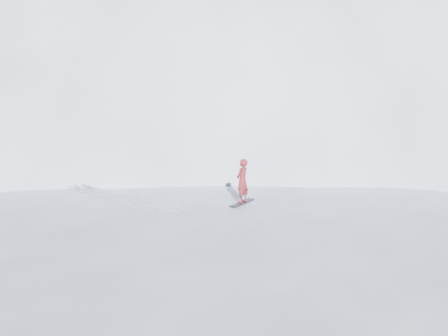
% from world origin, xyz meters
% --- Properties ---
extents(ground, '(400.00, 400.00, 0.00)m').
position_xyz_m(ground, '(0.00, 0.00, 0.00)').
color(ground, white).
rests_on(ground, ground).
extents(near_ridge, '(36.00, 28.00, 4.80)m').
position_xyz_m(near_ridge, '(1.00, 3.00, 0.00)').
color(near_ridge, white).
rests_on(near_ridge, ground).
extents(summit_peak, '(60.00, 56.00, 56.00)m').
position_xyz_m(summit_peak, '(22.00, 26.00, 0.00)').
color(summit_peak, white).
rests_on(summit_peak, ground).
extents(peak_shoulder, '(28.00, 24.00, 18.00)m').
position_xyz_m(peak_shoulder, '(10.00, 20.00, 0.00)').
color(peak_shoulder, white).
rests_on(peak_shoulder, ground).
extents(wind_bumps, '(16.00, 14.40, 1.00)m').
position_xyz_m(wind_bumps, '(-0.56, 2.12, 0.00)').
color(wind_bumps, white).
rests_on(wind_bumps, ground).
extents(snowboard, '(1.34, 0.63, 0.02)m').
position_xyz_m(snowboard, '(2.73, 1.49, 2.41)').
color(snowboard, black).
rests_on(snowboard, near_ridge).
extents(snowboarder, '(0.64, 0.52, 1.53)m').
position_xyz_m(snowboarder, '(2.73, 1.49, 3.19)').
color(snowboarder, maroon).
rests_on(snowboarder, snowboard).
extents(board_tracks, '(1.85, 5.96, 0.04)m').
position_xyz_m(board_tracks, '(-0.24, 5.03, 2.42)').
color(board_tracks, silver).
rests_on(board_tracks, ground).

